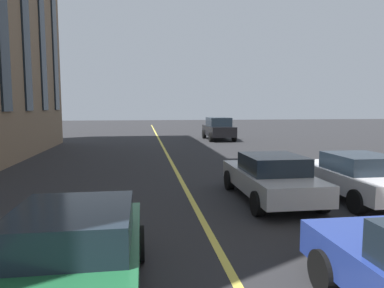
{
  "coord_description": "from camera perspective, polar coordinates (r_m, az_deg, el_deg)",
  "views": [
    {
      "loc": [
        6.27,
        1.43,
        2.75
      ],
      "look_at": [
        17.41,
        -0.17,
        1.56
      ],
      "focal_mm": 32.75,
      "sensor_mm": 36.0,
      "label": 1
    }
  ],
  "objects": [
    {
      "name": "car_silver_parked_a",
      "position": [
        10.61,
        12.67,
        -5.23
      ],
      "size": [
        4.4,
        1.95,
        1.37
      ],
      "color": "#B7BABF",
      "rests_on": "ground_plane"
    },
    {
      "name": "car_green_parked_b",
      "position": [
        5.21,
        -19.01,
        -17.44
      ],
      "size": [
        4.4,
        1.95,
        1.37
      ],
      "color": "#1E6038",
      "rests_on": "ground_plane"
    },
    {
      "name": "car_white_oncoming",
      "position": [
        11.61,
        25.13,
        -4.69
      ],
      "size": [
        4.4,
        1.95,
        1.37
      ],
      "color": "silver",
      "rests_on": "ground_plane"
    },
    {
      "name": "car_black_far",
      "position": [
        29.33,
        4.33,
        2.55
      ],
      "size": [
        4.7,
        2.14,
        1.88
      ],
      "color": "black",
      "rests_on": "ground_plane"
    },
    {
      "name": "lane_centre_line",
      "position": [
        14.08,
        -2.18,
        -5.21
      ],
      "size": [
        80.0,
        0.16,
        0.01
      ],
      "color": "#D8C64C",
      "rests_on": "ground_plane"
    }
  ]
}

